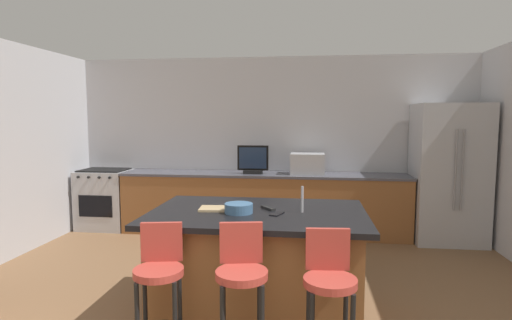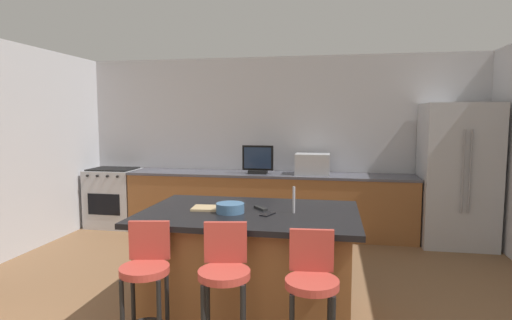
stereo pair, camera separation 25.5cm
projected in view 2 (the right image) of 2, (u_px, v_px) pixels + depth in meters
name	position (u px, v px, depth m)	size (l,w,h in m)	color
wall_back	(278.00, 144.00, 6.31)	(6.43, 0.12, 2.60)	#BCBCC1
counter_back	(268.00, 203.00, 6.04)	(4.15, 0.62, 0.89)	brown
kitchen_island	(250.00, 262.00, 3.51)	(1.80, 1.19, 0.91)	black
refrigerator	(457.00, 175.00, 5.46)	(0.91, 0.78, 1.88)	#B7BABF
range_oven	(114.00, 197.00, 6.48)	(0.74, 0.63, 0.91)	#B7BABF
microwave	(312.00, 164.00, 5.86)	(0.48, 0.36, 0.30)	#B7BABF
tv_monitor	(258.00, 161.00, 5.95)	(0.45, 0.16, 0.41)	black
sink_faucet_back	(267.00, 164.00, 6.09)	(0.02, 0.02, 0.24)	#B2B2B7
sink_faucet_island	(294.00, 200.00, 3.39)	(0.02, 0.02, 0.22)	#B2B2B7
bar_stool_left	(146.00, 279.00, 2.88)	(0.34, 0.36, 0.96)	#B23D33
bar_stool_center	(225.00, 285.00, 2.70)	(0.34, 0.36, 0.99)	#B23D33
bar_stool_right	(312.00, 294.00, 2.62)	(0.34, 0.35, 0.97)	#B23D33
fruit_bowl	(230.00, 208.00, 3.40)	(0.23, 0.23, 0.08)	#3F668C
cell_phone	(268.00, 214.00, 3.34)	(0.07, 0.15, 0.01)	black
tv_remote	(261.00, 208.00, 3.53)	(0.04, 0.17, 0.02)	black
cutting_board	(210.00, 208.00, 3.54)	(0.31, 0.21, 0.02)	tan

